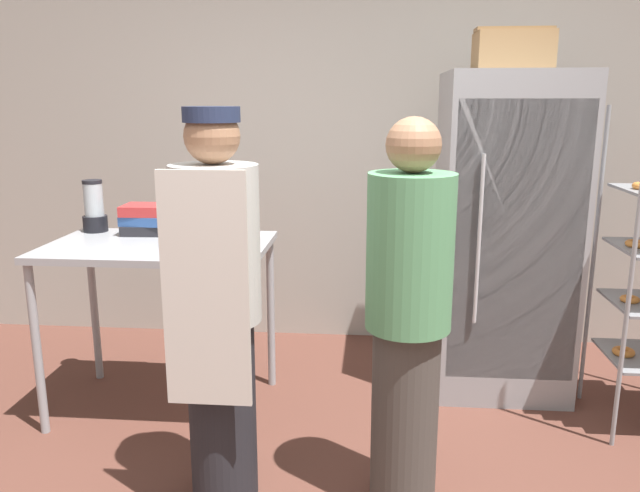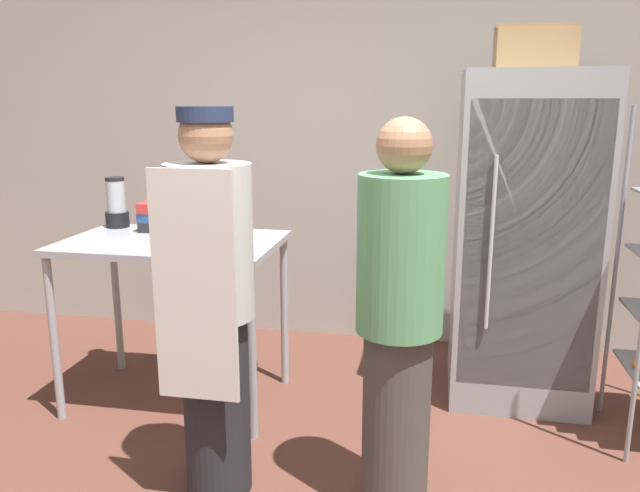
% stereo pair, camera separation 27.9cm
% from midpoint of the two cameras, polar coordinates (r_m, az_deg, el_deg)
% --- Properties ---
extents(back_wall, '(6.40, 0.12, 2.98)m').
position_cam_midpoint_polar(back_wall, '(4.33, 0.97, 10.82)').
color(back_wall, '#ADA89E').
rests_on(back_wall, ground_plane).
extents(refrigerator, '(0.74, 0.74, 1.82)m').
position_cam_midpoint_polar(refrigerator, '(3.69, 14.43, 0.94)').
color(refrigerator, '#9EA0A5').
rests_on(refrigerator, ground_plane).
extents(prep_counter, '(1.15, 0.73, 0.93)m').
position_cam_midpoint_polar(prep_counter, '(3.43, -16.77, -1.49)').
color(prep_counter, '#9EA0A5').
rests_on(prep_counter, ground_plane).
extents(donut_box, '(0.27, 0.22, 0.26)m').
position_cam_midpoint_polar(donut_box, '(3.37, -13.98, 1.09)').
color(donut_box, white).
rests_on(donut_box, prep_counter).
extents(blender_pitcher, '(0.14, 0.14, 0.30)m').
position_cam_midpoint_polar(blender_pitcher, '(3.82, -21.95, 3.16)').
color(blender_pitcher, black).
rests_on(blender_pitcher, prep_counter).
extents(binder_stack, '(0.28, 0.22, 0.16)m').
position_cam_midpoint_polar(binder_stack, '(3.66, -17.56, 2.33)').
color(binder_stack, '#232328').
rests_on(binder_stack, prep_counter).
extents(cardboard_storage_box, '(0.41, 0.29, 0.23)m').
position_cam_midpoint_polar(cardboard_storage_box, '(3.69, 15.06, 16.88)').
color(cardboard_storage_box, '#A87F51').
rests_on(cardboard_storage_box, refrigerator).
extents(person_baker, '(0.35, 0.37, 1.64)m').
position_cam_midpoint_polar(person_baker, '(2.58, -12.39, -5.43)').
color(person_baker, '#232328').
rests_on(person_baker, ground_plane).
extents(person_customer, '(0.34, 0.34, 1.61)m').
position_cam_midpoint_polar(person_customer, '(2.50, 4.87, -6.58)').
color(person_customer, '#47423D').
rests_on(person_customer, ground_plane).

